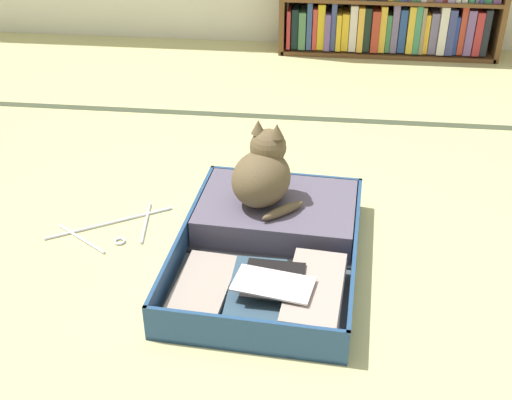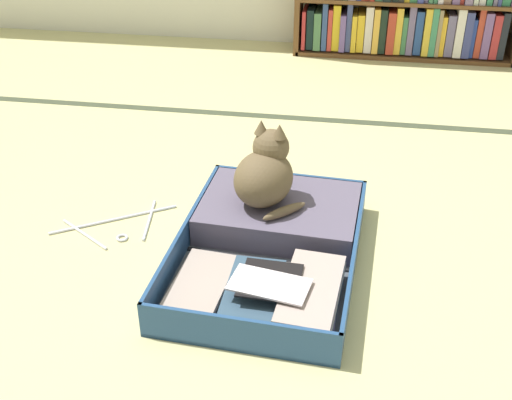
# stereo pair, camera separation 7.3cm
# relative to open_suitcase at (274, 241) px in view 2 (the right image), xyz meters

# --- Properties ---
(ground_plane) EXTENTS (10.00, 10.00, 0.00)m
(ground_plane) POSITION_rel_open_suitcase_xyz_m (-0.01, -0.21, -0.05)
(ground_plane) COLOR #C9C285
(tatami_border) EXTENTS (4.80, 0.05, 0.00)m
(tatami_border) POSITION_rel_open_suitcase_xyz_m (-0.01, 1.08, -0.05)
(tatami_border) COLOR #3F4733
(tatami_border) RESTS_ON ground_plane
(open_suitcase) EXTENTS (0.61, 0.84, 0.12)m
(open_suitcase) POSITION_rel_open_suitcase_xyz_m (0.00, 0.00, 0.00)
(open_suitcase) COLOR navy
(open_suitcase) RESTS_ON ground_plane
(black_cat) EXTENTS (0.28, 0.28, 0.28)m
(black_cat) POSITION_rel_open_suitcase_xyz_m (-0.05, 0.14, 0.17)
(black_cat) COLOR brown
(black_cat) RESTS_ON open_suitcase
(clothes_hanger) EXTENTS (0.40, 0.32, 0.01)m
(clothes_hanger) POSITION_rel_open_suitcase_xyz_m (-0.57, 0.07, -0.05)
(clothes_hanger) COLOR silver
(clothes_hanger) RESTS_ON ground_plane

